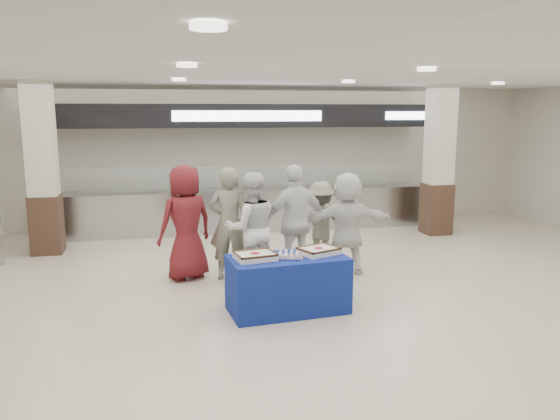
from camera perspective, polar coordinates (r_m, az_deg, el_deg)
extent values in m
plane|color=beige|center=(7.30, 3.13, -11.01)|extent=(14.00, 14.00, 0.00)
cube|color=#ADAEB3|center=(12.29, -3.45, -0.03)|extent=(8.00, 0.80, 0.90)
cube|color=#ADAEB3|center=(12.22, -3.48, 2.13)|extent=(8.00, 0.85, 0.04)
cube|color=white|center=(11.88, -3.28, 3.51)|extent=(7.60, 0.02, 0.50)
cube|color=black|center=(12.09, -3.56, 9.80)|extent=(8.40, 0.70, 0.50)
cube|color=white|center=(11.74, -3.30, 9.79)|extent=(3.20, 0.03, 0.22)
cube|color=white|center=(12.88, 13.89, 9.55)|extent=(1.40, 0.03, 0.18)
cube|color=#362218|center=(11.18, -23.19, -1.38)|extent=(0.55, 0.55, 1.10)
cube|color=silver|center=(10.99, -23.78, 6.82)|extent=(0.50, 0.50, 2.10)
cube|color=#362218|center=(12.40, 16.01, 0.14)|extent=(0.55, 0.55, 1.10)
cube|color=silver|center=(12.23, 16.39, 7.54)|extent=(0.50, 0.50, 2.10)
cube|color=navy|center=(7.35, 0.81, -7.75)|extent=(1.62, 0.93, 0.75)
cube|color=white|center=(7.12, -2.61, -4.87)|extent=(0.56, 0.47, 0.08)
cube|color=#4D2B16|center=(7.11, -2.61, -4.47)|extent=(0.56, 0.47, 0.02)
cylinder|color=#AC1827|center=(7.11, -2.61, -4.53)|extent=(0.13, 0.13, 0.01)
cube|color=white|center=(7.40, 4.04, -4.30)|extent=(0.61, 0.55, 0.08)
cube|color=#4D2B16|center=(7.39, 4.05, -3.92)|extent=(0.61, 0.55, 0.02)
cylinder|color=#AC1827|center=(7.39, 4.05, -3.98)|extent=(0.14, 0.14, 0.01)
cube|color=#ABABB0|center=(7.23, 0.92, -4.90)|extent=(0.43, 0.36, 0.01)
imported|color=maroon|center=(8.75, -9.81, -1.28)|extent=(1.06, 0.90, 1.83)
imported|color=slate|center=(8.63, -5.31, -1.44)|extent=(0.75, 0.59, 1.80)
imported|color=white|center=(8.42, -3.02, -1.93)|extent=(0.88, 0.70, 1.74)
imported|color=white|center=(8.69, 1.66, -1.23)|extent=(1.14, 0.66, 1.83)
imported|color=slate|center=(9.38, 4.24, -1.50)|extent=(0.97, 0.58, 1.48)
imported|color=white|center=(8.98, 6.99, -1.39)|extent=(1.60, 0.62, 1.69)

